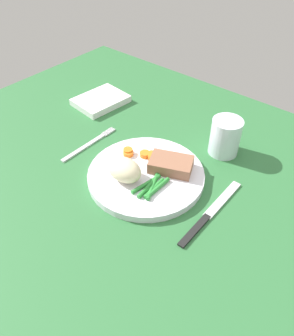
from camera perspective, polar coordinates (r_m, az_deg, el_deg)
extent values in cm
cube|color=#2D6B38|center=(71.37, 0.68, -2.76)|extent=(120.00, 90.00, 2.00)
cylinder|color=white|center=(70.94, 0.00, -1.08)|extent=(24.71, 24.71, 1.60)
cube|color=#936047|center=(70.37, 4.12, 0.62)|extent=(10.44, 8.79, 2.51)
ellipsoid|color=beige|center=(67.54, -3.87, -0.31)|extent=(7.60, 5.51, 4.57)
cylinder|color=orange|center=(74.66, -3.27, 2.87)|extent=(2.07, 2.07, 1.27)
cylinder|color=orange|center=(74.40, -3.20, 2.54)|extent=(2.30, 2.30, 0.93)
cylinder|color=orange|center=(73.96, -0.38, 2.38)|extent=(2.22, 2.22, 1.01)
cylinder|color=orange|center=(73.53, 0.82, 2.20)|extent=(2.00, 2.00, 1.22)
cylinder|color=orange|center=(73.18, 1.07, 2.01)|extent=(2.43, 2.43, 1.29)
cylinder|color=#2D8C38|center=(67.08, -0.16, -2.76)|extent=(2.05, 7.40, 0.81)
cylinder|color=#2D8C38|center=(66.37, 1.21, -3.43)|extent=(1.08, 6.39, 0.73)
cylinder|color=#2D8C38|center=(66.38, 0.09, -3.35)|extent=(1.55, 6.47, 0.83)
cylinder|color=#2D8C38|center=(66.73, 1.02, -3.18)|extent=(1.34, 5.58, 0.63)
cylinder|color=#2D8C38|center=(66.25, 1.79, -3.47)|extent=(0.94, 7.01, 0.87)
cylinder|color=#2D8C38|center=(66.91, 1.09, -2.90)|extent=(4.12, 7.91, 0.84)
cube|color=silver|center=(80.27, -10.79, 3.44)|extent=(1.00, 13.00, 0.40)
cube|color=silver|center=(84.87, -6.91, 6.31)|extent=(0.24, 3.60, 0.40)
cube|color=silver|center=(84.63, -6.72, 6.21)|extent=(0.24, 3.60, 0.40)
cube|color=silver|center=(84.39, -6.52, 6.11)|extent=(0.24, 3.60, 0.40)
cube|color=silver|center=(84.15, -6.33, 6.01)|extent=(0.24, 3.60, 0.40)
cube|color=black|center=(62.27, 8.13, -10.53)|extent=(1.30, 9.00, 0.64)
cube|color=silver|center=(68.30, 12.80, -5.26)|extent=(1.70, 12.00, 0.40)
cylinder|color=silver|center=(77.42, 13.23, 5.22)|extent=(6.87, 6.87, 8.60)
cylinder|color=silver|center=(78.90, 12.95, 3.76)|extent=(6.32, 6.32, 3.58)
cube|color=white|center=(96.29, -7.91, 11.37)|extent=(12.00, 14.71, 1.80)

